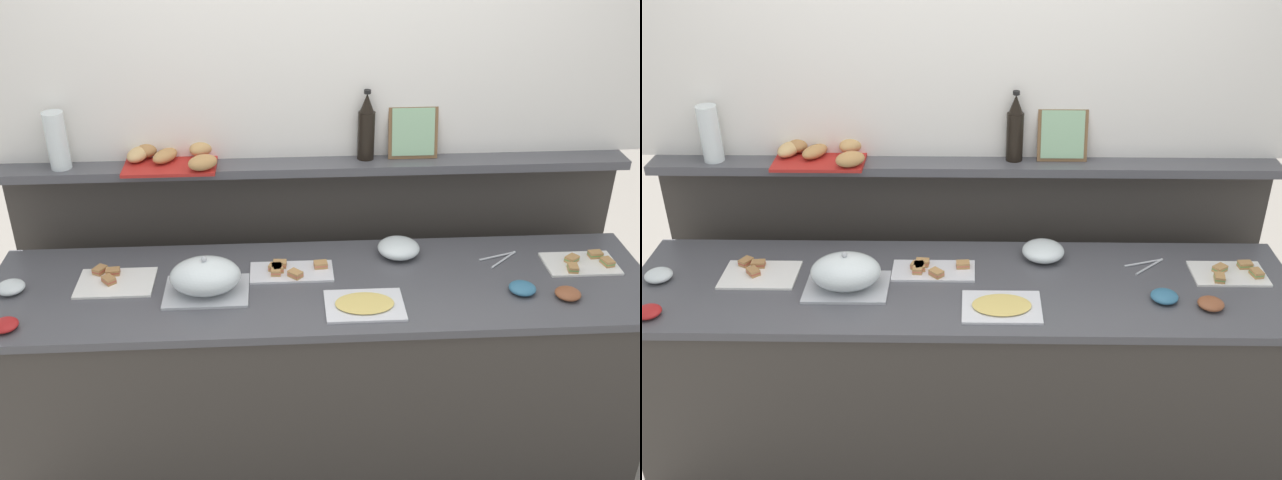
% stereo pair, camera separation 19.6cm
% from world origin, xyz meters
% --- Properties ---
extents(ground_plane, '(12.00, 12.00, 0.00)m').
position_xyz_m(ground_plane, '(0.00, 0.60, 0.00)').
color(ground_plane, gray).
extents(buffet_counter, '(2.75, 0.71, 0.90)m').
position_xyz_m(buffet_counter, '(0.00, 0.00, 0.45)').
color(buffet_counter, '#3D3833').
rests_on(buffet_counter, ground_plane).
extents(back_ledge_unit, '(2.80, 0.22, 1.25)m').
position_xyz_m(back_ledge_unit, '(0.00, 0.53, 0.66)').
color(back_ledge_unit, '#3D3833').
rests_on(back_ledge_unit, ground_plane).
extents(upper_wall_panel, '(3.40, 0.08, 1.35)m').
position_xyz_m(upper_wall_panel, '(0.00, 0.56, 1.93)').
color(upper_wall_panel, white).
rests_on(upper_wall_panel, back_ledge_unit).
extents(sandwich_platter_rear, '(0.31, 0.19, 0.04)m').
position_xyz_m(sandwich_platter_rear, '(1.13, 0.09, 0.91)').
color(sandwich_platter_rear, white).
rests_on(sandwich_platter_rear, buffet_counter).
extents(sandwich_platter_side, '(0.35, 0.16, 0.04)m').
position_xyz_m(sandwich_platter_side, '(-0.13, 0.09, 0.92)').
color(sandwich_platter_side, silver).
rests_on(sandwich_platter_side, buffet_counter).
extents(sandwich_platter_front, '(0.31, 0.22, 0.04)m').
position_xyz_m(sandwich_platter_front, '(-0.86, 0.06, 0.91)').
color(sandwich_platter_front, white).
rests_on(sandwich_platter_front, buffet_counter).
extents(cold_cuts_platter, '(0.31, 0.22, 0.02)m').
position_xyz_m(cold_cuts_platter, '(0.16, -0.17, 0.91)').
color(cold_cuts_platter, silver).
rests_on(cold_cuts_platter, buffet_counter).
extents(serving_cloche, '(0.34, 0.24, 0.17)m').
position_xyz_m(serving_cloche, '(-0.47, -0.04, 0.98)').
color(serving_cloche, '#B7BABF').
rests_on(serving_cloche, buffet_counter).
extents(glass_bowl_large, '(0.18, 0.18, 0.07)m').
position_xyz_m(glass_bowl_large, '(0.35, 0.21, 0.94)').
color(glass_bowl_large, silver).
rests_on(glass_bowl_large, buffet_counter).
extents(glass_bowl_medium, '(0.11, 0.11, 0.05)m').
position_xyz_m(glass_bowl_medium, '(-1.26, 0.01, 0.93)').
color(glass_bowl_medium, silver).
rests_on(glass_bowl_medium, buffet_counter).
extents(condiment_bowl_dark, '(0.10, 0.10, 0.04)m').
position_xyz_m(condiment_bowl_dark, '(0.98, -0.16, 0.92)').
color(condiment_bowl_dark, brown).
rests_on(condiment_bowl_dark, buffet_counter).
extents(condiment_bowl_red, '(0.11, 0.11, 0.04)m').
position_xyz_m(condiment_bowl_red, '(0.80, -0.11, 0.92)').
color(condiment_bowl_red, teal).
rests_on(condiment_bowl_red, buffet_counter).
extents(condiment_bowl_cream, '(0.10, 0.10, 0.04)m').
position_xyz_m(condiment_bowl_cream, '(-1.21, -0.24, 0.92)').
color(condiment_bowl_cream, red).
rests_on(condiment_bowl_cream, buffet_counter).
extents(serving_tongs, '(0.18, 0.13, 0.01)m').
position_xyz_m(serving_tongs, '(0.79, 0.16, 0.91)').
color(serving_tongs, '#B7BABF').
rests_on(serving_tongs, buffet_counter).
extents(wine_bottle_dark, '(0.08, 0.08, 0.32)m').
position_xyz_m(wine_bottle_dark, '(0.22, 0.49, 1.40)').
color(wine_bottle_dark, black).
rests_on(wine_bottle_dark, back_ledge_unit).
extents(bread_basket, '(0.43, 0.33, 0.08)m').
position_xyz_m(bread_basket, '(-0.63, 0.48, 1.29)').
color(bread_basket, '#B2231E').
rests_on(bread_basket, back_ledge_unit).
extents(framed_picture, '(0.22, 0.07, 0.24)m').
position_xyz_m(framed_picture, '(0.43, 0.49, 1.37)').
color(framed_picture, brown).
rests_on(framed_picture, back_ledge_unit).
extents(water_carafe, '(0.09, 0.09, 0.25)m').
position_xyz_m(water_carafe, '(-1.11, 0.46, 1.38)').
color(water_carafe, silver).
rests_on(water_carafe, back_ledge_unit).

